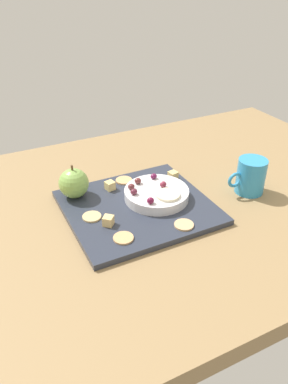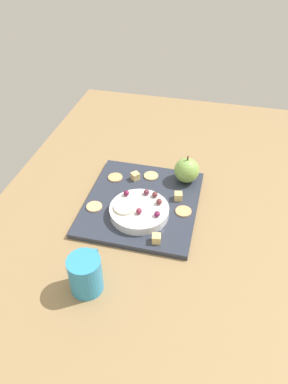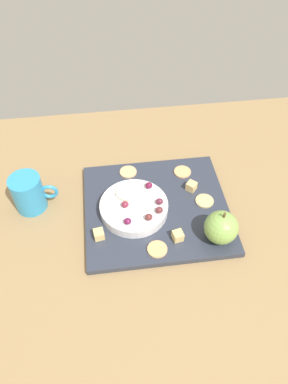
% 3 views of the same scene
% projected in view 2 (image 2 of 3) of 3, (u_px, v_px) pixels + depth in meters
% --- Properties ---
extents(table, '(1.38, 0.84, 0.04)m').
position_uv_depth(table, '(148.00, 218.00, 0.97)').
color(table, '#90734B').
rests_on(table, ground).
extents(platter, '(0.32, 0.30, 0.01)m').
position_uv_depth(platter, '(142.00, 203.00, 0.98)').
color(platter, '#2C3240').
rests_on(platter, table).
extents(serving_dish, '(0.15, 0.15, 0.02)m').
position_uv_depth(serving_dish, '(139.00, 211.00, 0.92)').
color(serving_dish, silver).
rests_on(serving_dish, platter).
extents(apple_whole, '(0.07, 0.07, 0.07)m').
position_uv_depth(apple_whole, '(187.00, 170.00, 1.02)').
color(apple_whole, '#82AE50').
rests_on(apple_whole, platter).
extents(apple_stem, '(0.01, 0.01, 0.01)m').
position_uv_depth(apple_stem, '(188.00, 158.00, 0.99)').
color(apple_stem, brown).
rests_on(apple_stem, apple_whole).
extents(cheese_cube_0, '(0.03, 0.03, 0.02)m').
position_uv_depth(cheese_cube_0, '(135.00, 176.00, 1.04)').
color(cheese_cube_0, '#E7C278').
rests_on(cheese_cube_0, platter).
extents(cheese_cube_1, '(0.02, 0.02, 0.02)m').
position_uv_depth(cheese_cube_1, '(156.00, 238.00, 0.85)').
color(cheese_cube_1, '#E7C678').
rests_on(cheese_cube_1, platter).
extents(cheese_cube_2, '(0.02, 0.02, 0.02)m').
position_uv_depth(cheese_cube_2, '(178.00, 196.00, 0.97)').
color(cheese_cube_2, '#E2C376').
rests_on(cheese_cube_2, platter).
extents(cracker_0, '(0.04, 0.04, 0.00)m').
position_uv_depth(cracker_0, '(151.00, 176.00, 1.05)').
color(cracker_0, tan).
rests_on(cracker_0, platter).
extents(cracker_1, '(0.04, 0.04, 0.00)m').
position_uv_depth(cracker_1, '(94.00, 207.00, 0.95)').
color(cracker_1, tan).
rests_on(cracker_1, platter).
extents(cracker_2, '(0.04, 0.04, 0.00)m').
position_uv_depth(cracker_2, '(183.00, 211.00, 0.94)').
color(cracker_2, tan).
rests_on(cracker_2, platter).
extents(cracker_3, '(0.04, 0.04, 0.00)m').
position_uv_depth(cracker_3, '(115.00, 177.00, 1.05)').
color(cracker_3, tan).
rests_on(cracker_3, platter).
extents(grape_0, '(0.02, 0.01, 0.01)m').
position_uv_depth(grape_0, '(157.00, 214.00, 0.89)').
color(grape_0, '#61183F').
rests_on(grape_0, serving_dish).
extents(grape_1, '(0.02, 0.01, 0.01)m').
position_uv_depth(grape_1, '(146.00, 192.00, 0.95)').
color(grape_1, '#5E2435').
rests_on(grape_1, serving_dish).
extents(grape_2, '(0.02, 0.01, 0.01)m').
position_uv_depth(grape_2, '(155.00, 195.00, 0.95)').
color(grape_2, brown).
rests_on(grape_2, serving_dish).
extents(grape_3, '(0.02, 0.01, 0.01)m').
position_uv_depth(grape_3, '(139.00, 211.00, 0.90)').
color(grape_3, maroon).
rests_on(grape_3, serving_dish).
extents(grape_4, '(0.02, 0.01, 0.01)m').
position_uv_depth(grape_4, '(159.00, 201.00, 0.93)').
color(grape_4, brown).
rests_on(grape_4, serving_dish).
extents(grape_5, '(0.02, 0.01, 0.01)m').
position_uv_depth(grape_5, '(126.00, 193.00, 0.95)').
color(grape_5, maroon).
rests_on(grape_5, serving_dish).
extents(apple_slice_0, '(0.06, 0.06, 0.01)m').
position_uv_depth(apple_slice_0, '(125.00, 207.00, 0.91)').
color(apple_slice_0, beige).
rests_on(apple_slice_0, serving_dish).
extents(cup, '(0.10, 0.07, 0.09)m').
position_uv_depth(cup, '(86.00, 274.00, 0.75)').
color(cup, '#2F8FC6').
rests_on(cup, table).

